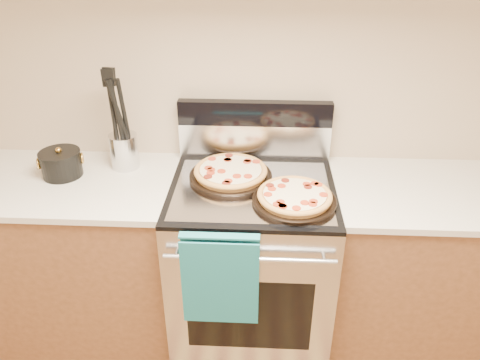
{
  "coord_description": "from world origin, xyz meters",
  "views": [
    {
      "loc": [
        0.04,
        -0.21,
        2.0
      ],
      "look_at": [
        -0.05,
        1.55,
        1.01
      ],
      "focal_mm": 35.0,
      "sensor_mm": 36.0,
      "label": 1
    }
  ],
  "objects_px": {
    "saucepan": "(61,165)",
    "pepperoni_pizza_front": "(294,197)",
    "range_body": "(251,267)",
    "pepperoni_pizza_back": "(231,173)",
    "utensil_crock": "(124,151)"
  },
  "relations": [
    {
      "from": "range_body",
      "to": "pepperoni_pizza_back",
      "type": "xyz_separation_m",
      "value": [
        -0.11,
        0.07,
        0.5
      ]
    },
    {
      "from": "pepperoni_pizza_back",
      "to": "pepperoni_pizza_front",
      "type": "height_order",
      "value": "pepperoni_pizza_back"
    },
    {
      "from": "saucepan",
      "to": "pepperoni_pizza_front",
      "type": "bearing_deg",
      "value": -11.06
    },
    {
      "from": "pepperoni_pizza_back",
      "to": "saucepan",
      "type": "height_order",
      "value": "saucepan"
    },
    {
      "from": "range_body",
      "to": "pepperoni_pizza_back",
      "type": "bearing_deg",
      "value": 146.4
    },
    {
      "from": "range_body",
      "to": "pepperoni_pizza_front",
      "type": "relative_size",
      "value": 2.51
    },
    {
      "from": "utensil_crock",
      "to": "saucepan",
      "type": "height_order",
      "value": "utensil_crock"
    },
    {
      "from": "range_body",
      "to": "saucepan",
      "type": "distance_m",
      "value": 1.06
    },
    {
      "from": "saucepan",
      "to": "range_body",
      "type": "bearing_deg",
      "value": -5.15
    },
    {
      "from": "pepperoni_pizza_front",
      "to": "range_body",
      "type": "bearing_deg",
      "value": 144.18
    },
    {
      "from": "utensil_crock",
      "to": "saucepan",
      "type": "distance_m",
      "value": 0.3
    },
    {
      "from": "pepperoni_pizza_front",
      "to": "pepperoni_pizza_back",
      "type": "bearing_deg",
      "value": 144.97
    },
    {
      "from": "pepperoni_pizza_back",
      "to": "saucepan",
      "type": "bearing_deg",
      "value": 179.09
    },
    {
      "from": "pepperoni_pizza_front",
      "to": "utensil_crock",
      "type": "distance_m",
      "value": 0.88
    },
    {
      "from": "pepperoni_pizza_front",
      "to": "utensil_crock",
      "type": "xyz_separation_m",
      "value": [
        -0.82,
        0.32,
        0.05
      ]
    }
  ]
}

